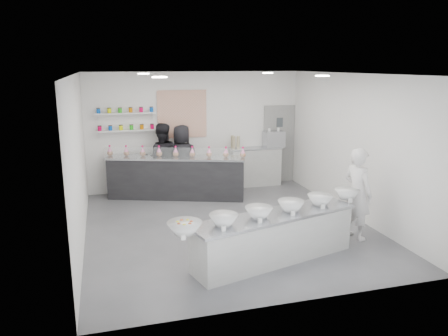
# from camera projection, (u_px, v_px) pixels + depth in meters

# --- Properties ---
(floor) EXTENTS (6.00, 6.00, 0.00)m
(floor) POSITION_uv_depth(u_px,v_px,m) (228.00, 226.00, 8.76)
(floor) COLOR #515156
(floor) RESTS_ON ground
(ceiling) EXTENTS (6.00, 6.00, 0.00)m
(ceiling) POSITION_uv_depth(u_px,v_px,m) (228.00, 74.00, 8.07)
(ceiling) COLOR white
(ceiling) RESTS_ON floor
(back_wall) EXTENTS (5.50, 0.00, 5.50)m
(back_wall) POSITION_uv_depth(u_px,v_px,m) (196.00, 131.00, 11.22)
(back_wall) COLOR white
(back_wall) RESTS_ON floor
(left_wall) EXTENTS (0.00, 6.00, 6.00)m
(left_wall) POSITION_uv_depth(u_px,v_px,m) (79.00, 162.00, 7.69)
(left_wall) COLOR white
(left_wall) RESTS_ON floor
(right_wall) EXTENTS (0.00, 6.00, 6.00)m
(right_wall) POSITION_uv_depth(u_px,v_px,m) (354.00, 146.00, 9.13)
(right_wall) COLOR white
(right_wall) RESTS_ON floor
(back_door) EXTENTS (0.88, 0.04, 2.10)m
(back_door) POSITION_uv_depth(u_px,v_px,m) (279.00, 144.00, 11.90)
(back_door) COLOR gray
(back_door) RESTS_ON floor
(pattern_panel) EXTENTS (1.25, 0.03, 1.20)m
(pattern_panel) POSITION_uv_depth(u_px,v_px,m) (182.00, 114.00, 11.01)
(pattern_panel) COLOR #BE562E
(pattern_panel) RESTS_ON back_wall
(jar_shelf_lower) EXTENTS (1.45, 0.22, 0.04)m
(jar_shelf_lower) POSITION_uv_depth(u_px,v_px,m) (126.00, 130.00, 10.65)
(jar_shelf_lower) COLOR silver
(jar_shelf_lower) RESTS_ON back_wall
(jar_shelf_upper) EXTENTS (1.45, 0.22, 0.04)m
(jar_shelf_upper) POSITION_uv_depth(u_px,v_px,m) (125.00, 113.00, 10.55)
(jar_shelf_upper) COLOR silver
(jar_shelf_upper) RESTS_ON back_wall
(preserve_jars) EXTENTS (1.45, 0.10, 0.56)m
(preserve_jars) POSITION_uv_depth(u_px,v_px,m) (126.00, 119.00, 10.57)
(preserve_jars) COLOR #D50045
(preserve_jars) RESTS_ON jar_shelf_lower
(downlight_0) EXTENTS (0.24, 0.24, 0.02)m
(downlight_0) POSITION_uv_depth(u_px,v_px,m) (160.00, 77.00, 6.77)
(downlight_0) COLOR white
(downlight_0) RESTS_ON ceiling
(downlight_1) EXTENTS (0.24, 0.24, 0.02)m
(downlight_1) POSITION_uv_depth(u_px,v_px,m) (322.00, 76.00, 7.50)
(downlight_1) COLOR white
(downlight_1) RESTS_ON ceiling
(downlight_2) EXTENTS (0.24, 0.24, 0.02)m
(downlight_2) POSITION_uv_depth(u_px,v_px,m) (144.00, 74.00, 9.20)
(downlight_2) COLOR white
(downlight_2) RESTS_ON ceiling
(downlight_3) EXTENTS (0.24, 0.24, 0.02)m
(downlight_3) POSITION_uv_depth(u_px,v_px,m) (268.00, 73.00, 9.94)
(downlight_3) COLOR white
(downlight_3) RESTS_ON ceiling
(prep_counter) EXTENTS (3.01, 1.42, 0.80)m
(prep_counter) POSITION_uv_depth(u_px,v_px,m) (274.00, 237.00, 7.17)
(prep_counter) COLOR #ACADA8
(prep_counter) RESTS_ON floor
(back_bar) EXTENTS (3.31, 1.67, 1.02)m
(back_bar) POSITION_uv_depth(u_px,v_px,m) (176.00, 177.00, 10.53)
(back_bar) COLOR black
(back_bar) RESTS_ON floor
(sneeze_guard) EXTENTS (3.07, 1.10, 0.28)m
(sneeze_guard) POSITION_uv_depth(u_px,v_px,m) (173.00, 153.00, 10.10)
(sneeze_guard) COLOR white
(sneeze_guard) RESTS_ON back_bar
(espresso_ledge) EXTENTS (1.38, 0.44, 1.03)m
(espresso_ledge) POSITION_uv_depth(u_px,v_px,m) (255.00, 167.00, 11.65)
(espresso_ledge) COLOR #ACADA8
(espresso_ledge) RESTS_ON floor
(espresso_machine) EXTENTS (0.53, 0.37, 0.41)m
(espresso_machine) POSITION_uv_depth(u_px,v_px,m) (274.00, 139.00, 11.62)
(espresso_machine) COLOR #93969E
(espresso_machine) RESTS_ON espresso_ledge
(cup_stacks) EXTENTS (0.24, 0.24, 0.34)m
(cup_stacks) POSITION_uv_depth(u_px,v_px,m) (235.00, 142.00, 11.35)
(cup_stacks) COLOR tan
(cup_stacks) RESTS_ON espresso_ledge
(prep_bowls) EXTENTS (3.71, 1.50, 0.18)m
(prep_bowls) POSITION_uv_depth(u_px,v_px,m) (275.00, 209.00, 7.06)
(prep_bowls) COLOR white
(prep_bowls) RESTS_ON prep_counter
(label_cards) EXTENTS (3.31, 0.04, 0.07)m
(label_cards) POSITION_uv_depth(u_px,v_px,m) (279.00, 224.00, 6.54)
(label_cards) COLOR white
(label_cards) RESTS_ON prep_counter
(cookie_bags) EXTENTS (3.19, 1.24, 0.26)m
(cookie_bags) POSITION_uv_depth(u_px,v_px,m) (176.00, 151.00, 10.38)
(cookie_bags) COLOR pink
(cookie_bags) RESTS_ON back_bar
(woman_prep) EXTENTS (0.56, 0.71, 1.72)m
(woman_prep) POSITION_uv_depth(u_px,v_px,m) (357.00, 194.00, 8.01)
(woman_prep) COLOR silver
(woman_prep) RESTS_ON floor
(staff_left) EXTENTS (0.97, 0.81, 1.79)m
(staff_left) POSITION_uv_depth(u_px,v_px,m) (162.00, 159.00, 10.74)
(staff_left) COLOR black
(staff_left) RESTS_ON floor
(staff_right) EXTENTS (1.00, 0.84, 1.73)m
(staff_right) POSITION_uv_depth(u_px,v_px,m) (182.00, 159.00, 10.88)
(staff_right) COLOR black
(staff_right) RESTS_ON floor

